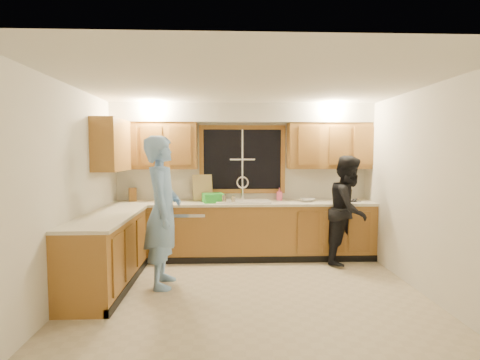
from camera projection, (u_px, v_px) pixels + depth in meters
name	position (u px, v px, depth m)	size (l,w,h in m)	color
floor	(250.00, 295.00, 4.51)	(4.20, 4.20, 0.00)	#BBAD90
ceiling	(250.00, 85.00, 4.33)	(4.20, 4.20, 0.00)	silver
wall_back	(242.00, 180.00, 6.31)	(4.20, 4.20, 0.00)	silver
wall_left	(69.00, 193.00, 4.34)	(3.80, 3.80, 0.00)	silver
wall_right	(424.00, 191.00, 4.50)	(3.80, 3.80, 0.00)	silver
base_cabinets_back	(243.00, 231.00, 6.07)	(4.20, 0.60, 0.88)	#9F6C2E
base_cabinets_left	(107.00, 253.00, 4.76)	(0.60, 1.90, 0.88)	#9F6C2E
countertop_back	(243.00, 203.00, 6.03)	(4.20, 0.63, 0.04)	beige
countertop_left	(107.00, 217.00, 4.72)	(0.63, 1.90, 0.04)	beige
upper_cabinets_left	(155.00, 146.00, 6.05)	(1.35, 0.33, 0.75)	#9F6C2E
upper_cabinets_right	(329.00, 146.00, 6.16)	(1.35, 0.33, 0.75)	#9F6C2E
upper_cabinets_return	(112.00, 145.00, 5.42)	(0.33, 0.90, 0.75)	#9F6C2E
soffit	(243.00, 113.00, 6.06)	(4.20, 0.35, 0.30)	beige
window_frame	(242.00, 159.00, 6.28)	(1.44, 0.03, 1.14)	black
sink	(243.00, 205.00, 6.05)	(0.86, 0.52, 0.57)	silver
dishwasher	(191.00, 234.00, 6.03)	(0.60, 0.56, 0.82)	white
stove	(91.00, 266.00, 4.19)	(0.58, 0.75, 0.90)	white
man	(163.00, 211.00, 4.77)	(0.70, 0.46, 1.93)	#7AAAE6
woman	(349.00, 210.00, 5.76)	(0.81, 0.63, 1.67)	black
knife_block	(133.00, 195.00, 6.12)	(0.12, 0.10, 0.22)	#906027
cutting_board	(203.00, 188.00, 6.19)	(0.32, 0.02, 0.43)	tan
dish_crate	(213.00, 198.00, 5.98)	(0.31, 0.29, 0.14)	green
soap_bottle	(279.00, 194.00, 6.24)	(0.09, 0.10, 0.21)	#FE608D
bowl	(307.00, 200.00, 6.06)	(0.23, 0.23, 0.06)	silver
can_left	(224.00, 199.00, 5.86)	(0.07, 0.07, 0.13)	beige
can_right	(233.00, 200.00, 5.84)	(0.06, 0.06, 0.12)	beige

